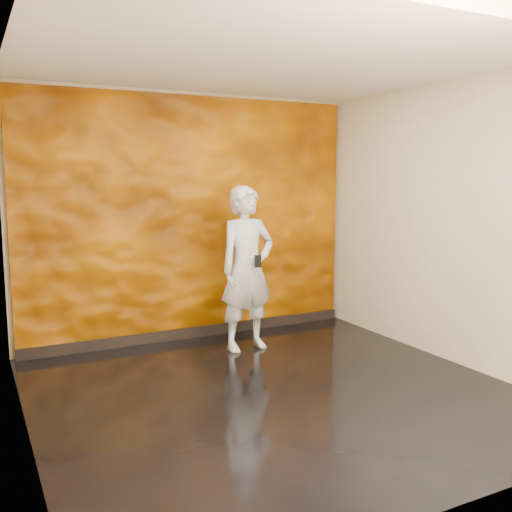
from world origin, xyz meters
The scene contains 5 objects.
room centered at (0.00, 0.00, 1.40)m, with size 4.02×4.02×2.81m.
feature_wall centered at (0.00, 1.96, 1.38)m, with size 3.90×0.06×2.75m, color #CB6E00.
baseboard centered at (0.00, 1.92, 0.06)m, with size 3.90×0.04×0.12m, color black.
man centered at (0.35, 1.25, 0.88)m, with size 0.64×0.42×1.76m, color #9B9FA9.
phone centered at (0.34, 0.99, 1.00)m, with size 0.07×0.01×0.13m, color black.
Camera 1 is at (-2.31, -4.16, 1.86)m, focal length 40.00 mm.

